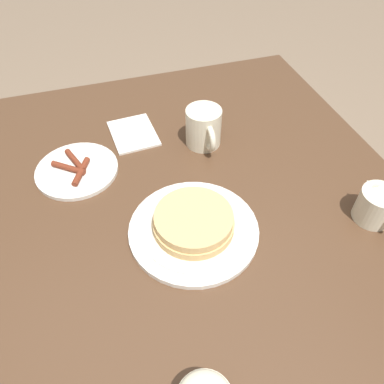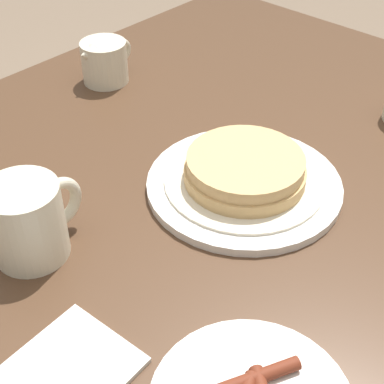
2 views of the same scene
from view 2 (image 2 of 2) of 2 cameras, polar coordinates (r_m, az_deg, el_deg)
name	(u,v)px [view 2 (image 2 of 2)]	position (r m, az deg, el deg)	size (l,w,h in m)	color
dining_table	(206,257)	(0.88, 1.41, -6.33)	(1.20, 0.96, 0.76)	#4C3321
pancake_plate	(245,177)	(0.79, 5.11, 1.48)	(0.26, 0.26, 0.05)	white
coffee_mug	(29,220)	(0.70, -15.53, -2.60)	(0.12, 0.09, 0.10)	beige
creamer_pitcher	(104,61)	(1.05, -8.52, 12.43)	(0.11, 0.08, 0.08)	beige
napkin	(60,378)	(0.61, -12.69, -17.20)	(0.15, 0.12, 0.01)	silver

